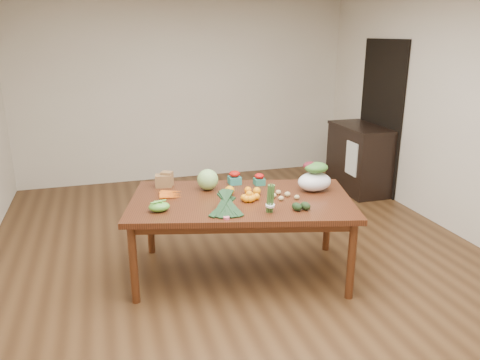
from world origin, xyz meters
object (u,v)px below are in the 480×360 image
object	(u,v)px
cabinet	(359,158)
kale_bunch	(226,205)
paper_bag	(163,179)
mandarin_cluster	(249,196)
dining_table	(241,237)
salad_bag	(315,178)
cabbage	(208,180)
asparagus_bundle	(270,198)

from	to	relation	value
cabinet	kale_bunch	size ratio (longest dim) A/B	2.55
paper_bag	mandarin_cluster	distance (m)	0.92
dining_table	salad_bag	bearing A→B (deg)	15.59
dining_table	cabbage	xyz separation A→B (m)	(-0.23, 0.33, 0.47)
asparagus_bundle	cabbage	bearing A→B (deg)	130.95
mandarin_cluster	salad_bag	distance (m)	0.69
paper_bag	cabbage	distance (m)	0.45
mandarin_cluster	salad_bag	bearing A→B (deg)	8.33
salad_bag	paper_bag	bearing A→B (deg)	158.71
cabbage	paper_bag	bearing A→B (deg)	151.99
paper_bag	mandarin_cluster	size ratio (longest dim) A/B	1.14
paper_bag	salad_bag	size ratio (longest dim) A/B	0.64
asparagus_bundle	salad_bag	distance (m)	0.72
paper_bag	mandarin_cluster	xyz separation A→B (m)	(0.67, -0.63, -0.02)
cabinet	paper_bag	xyz separation A→B (m)	(-2.93, -1.33, 0.35)
dining_table	asparagus_bundle	world-z (taller)	asparagus_bundle
paper_bag	kale_bunch	distance (m)	0.96
kale_bunch	asparagus_bundle	size ratio (longest dim) A/B	1.60
dining_table	mandarin_cluster	bearing A→B (deg)	-45.70
cabinet	cabbage	size ratio (longest dim) A/B	5.10
mandarin_cluster	kale_bunch	world-z (taller)	kale_bunch
cabbage	asparagus_bundle	bearing A→B (deg)	-63.48
dining_table	asparagus_bundle	bearing A→B (deg)	-57.23
mandarin_cluster	cabbage	bearing A→B (deg)	124.00
paper_bag	mandarin_cluster	world-z (taller)	paper_bag
dining_table	cabinet	size ratio (longest dim) A/B	1.94
mandarin_cluster	cabinet	bearing A→B (deg)	40.94
paper_bag	mandarin_cluster	bearing A→B (deg)	-42.88
cabinet	salad_bag	xyz separation A→B (m)	(-1.58, -1.86, 0.40)
dining_table	cabinet	world-z (taller)	cabinet
paper_bag	kale_bunch	bearing A→B (deg)	-65.61
asparagus_bundle	salad_bag	size ratio (longest dim) A/B	0.77
paper_bag	asparagus_bundle	bearing A→B (deg)	-51.12
mandarin_cluster	dining_table	bearing A→B (deg)	119.88
dining_table	cabbage	size ratio (longest dim) A/B	9.90
mandarin_cluster	salad_bag	xyz separation A→B (m)	(0.68, 0.10, 0.08)
cabbage	kale_bunch	distance (m)	0.67
dining_table	salad_bag	distance (m)	0.88
dining_table	cabbage	bearing A→B (deg)	139.41
cabinet	asparagus_bundle	xyz separation A→B (m)	(-2.17, -2.27, 0.40)
kale_bunch	salad_bag	bearing A→B (deg)	34.56
paper_bag	kale_bunch	world-z (taller)	kale_bunch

